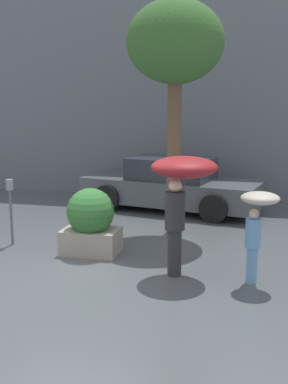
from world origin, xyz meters
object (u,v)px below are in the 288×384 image
object	(u,v)px
person_child	(257,218)
parked_car_near	(171,186)
street_tree	(175,47)
parking_meter	(10,198)
planter_box	(91,222)
person_adult	(182,180)

from	to	relation	value
person_child	parked_car_near	world-z (taller)	person_child
parked_car_near	street_tree	world-z (taller)	street_tree
parking_meter	person_child	bearing A→B (deg)	-12.29
planter_box	parked_car_near	world-z (taller)	parked_car_near
person_child	street_tree	xyz separation A→B (m)	(-1.69, 2.50, 2.73)
person_child	person_adult	bearing A→B (deg)	-144.10
parking_meter	person_adult	bearing A→B (deg)	-13.94
parked_car_near	parking_meter	world-z (taller)	parked_car_near
person_child	street_tree	size ratio (longest dim) A/B	0.31
person_child	parking_meter	xyz separation A→B (m)	(-4.58, 1.00, -0.13)
parked_car_near	planter_box	bearing A→B (deg)	-179.78
planter_box	person_adult	xyz separation A→B (m)	(1.77, -0.72, 0.95)
person_child	street_tree	distance (m)	4.07
planter_box	parked_car_near	xyz separation A→B (m)	(0.80, 3.84, 0.02)
person_adult	street_tree	world-z (taller)	street_tree
person_adult	parking_meter	bearing A→B (deg)	138.87
parked_car_near	parking_meter	bearing A→B (deg)	158.46
person_child	parking_meter	bearing A→B (deg)	-149.11
street_tree	parking_meter	distance (m)	4.33
planter_box	street_tree	size ratio (longest dim) A/B	0.26
parked_car_near	parking_meter	size ratio (longest dim) A/B	3.68
parked_car_near	street_tree	bearing A→B (deg)	-156.92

